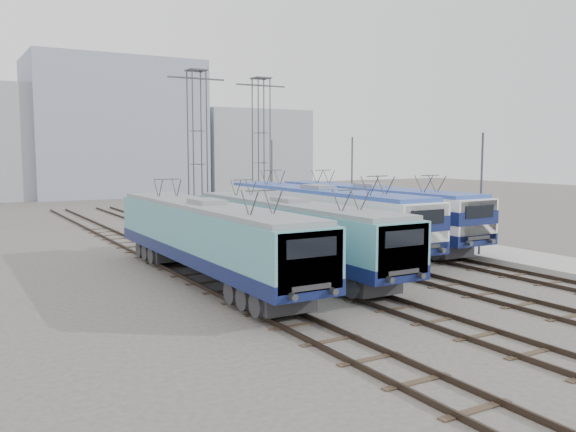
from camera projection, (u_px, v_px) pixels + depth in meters
The scene contains 13 objects.
ground at pixel (379, 283), 27.83m from camera, with size 160.00×160.00×0.00m, color #514C47.
platform at pixel (425, 241), 39.78m from camera, with size 4.00×70.00×0.30m, color #9E9E99.
locomotive_far_left at pixel (209, 235), 27.51m from camera, with size 2.81×17.76×3.34m.
locomotive_center_left at pixel (291, 229), 30.04m from camera, with size 2.72×17.15×3.23m.
locomotive_center_right at pixel (320, 213), 35.99m from camera, with size 2.94×18.59×3.49m.
locomotive_far_right at pixel (371, 209), 38.97m from camera, with size 2.88×18.24×3.43m.
catenary_tower_west at pixel (197, 142), 46.04m from camera, with size 4.50×1.20×12.00m.
catenary_tower_east at pixel (261, 143), 51.00m from camera, with size 4.50×1.20×12.00m.
mast_front at pixel (481, 197), 33.47m from camera, with size 0.12×0.12×7.00m, color #3F4247.
mast_mid at pixel (352, 186), 43.78m from camera, with size 0.12×0.12×7.00m, color #3F4247.
mast_rear at pixel (272, 179), 54.10m from camera, with size 0.12×0.12×7.00m, color #3F4247.
building_center at pixel (114, 129), 82.18m from camera, with size 22.00×14.00×18.00m, color #8790A6.
building_east at pixel (247, 151), 92.48m from camera, with size 16.00×12.00×12.00m, color #8D959E.
Camera 1 is at (-17.34, -21.55, 6.01)m, focal length 38.00 mm.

